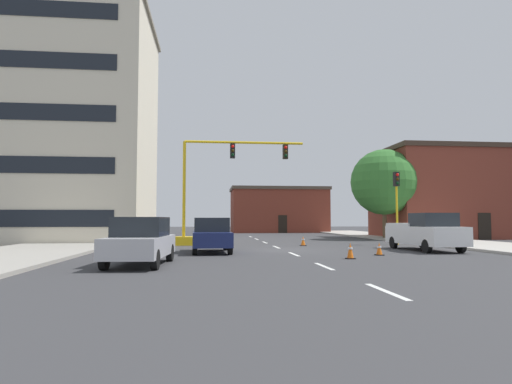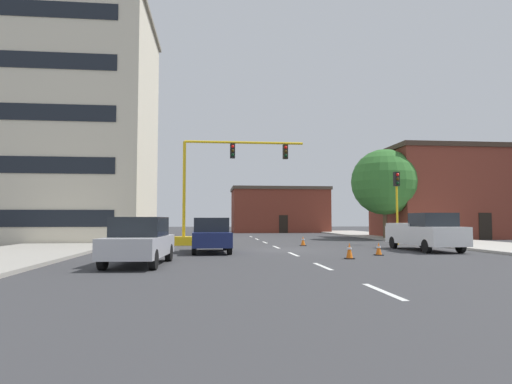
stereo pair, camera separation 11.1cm
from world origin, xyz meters
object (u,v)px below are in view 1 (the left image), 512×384
Objects in this scene: tree_right_mid at (384,182)px; sedan_silver_near_left at (141,241)px; sedan_navy_mid_left at (211,235)px; pickup_truck_white at (425,232)px; traffic_cone_roadside_c at (303,241)px; traffic_cone_roadside_d at (350,251)px; traffic_signal_gantry at (201,211)px; traffic_cone_roadside_b at (218,241)px; traffic_light_pole_right at (397,191)px; traffic_cone_roadside_a at (379,249)px.

tree_right_mid is 1.64× the size of sedan_silver_near_left.
sedan_silver_near_left is 1.01× the size of sedan_navy_mid_left.
pickup_truck_white is at bearing 0.37° from sedan_navy_mid_left.
traffic_cone_roadside_d is (-0.02, -9.45, 0.04)m from traffic_cone_roadside_c.
traffic_signal_gantry is at bearing 120.66° from traffic_cone_roadside_d.
traffic_signal_gantry is 12.73m from traffic_cone_roadside_d.
traffic_cone_roadside_b is at bearing 74.93° from sedan_silver_near_left.
sedan_silver_near_left is at bearing -168.46° from traffic_cone_roadside_d.
traffic_cone_roadside_b is (-14.09, -8.07, -4.47)m from tree_right_mid.
traffic_light_pole_right is at bearing 56.90° from traffic_cone_roadside_d.
traffic_light_pole_right is 12.22m from traffic_cone_roadside_b.
sedan_silver_near_left reaches higher than traffic_cone_roadside_b.
traffic_signal_gantry reaches higher than pickup_truck_white.
sedan_navy_mid_left is (-12.23, -5.52, -2.64)m from traffic_light_pole_right.
traffic_cone_roadside_a is at bearing -47.12° from traffic_cone_roadside_b.
traffic_cone_roadside_d is (-1.93, -1.67, 0.05)m from traffic_cone_roadside_a.
traffic_light_pole_right is at bearing 38.01° from sedan_silver_near_left.
traffic_signal_gantry is 1.16× the size of tree_right_mid.
traffic_light_pole_right is at bearing 61.19° from traffic_cone_roadside_a.
traffic_cone_roadside_d is (5.36, -9.52, 0.01)m from traffic_cone_roadside_b.
traffic_light_pole_right is 8.16m from tree_right_mid.
traffic_cone_roadside_c is (-8.71, -8.14, -4.50)m from tree_right_mid.
traffic_signal_gantry is 6.65m from sedan_navy_mid_left.
traffic_cone_roadside_a is (-3.65, -2.75, -0.68)m from pickup_truck_white.
tree_right_mid is 12.68× the size of traffic_cone_roadside_a.
sedan_silver_near_left is (-13.95, -6.13, -0.09)m from pickup_truck_white.
traffic_cone_roadside_d is (6.42, -10.83, -1.89)m from traffic_signal_gantry.
sedan_navy_mid_left reaches higher than traffic_cone_roadside_b.
traffic_cone_roadside_c is at bearing -0.74° from traffic_cone_roadside_b.
traffic_light_pole_right is at bearing -106.62° from tree_right_mid.
traffic_light_pole_right reaches higher than traffic_cone_roadside_d.
tree_right_mid is 16.85m from traffic_cone_roadside_b.
traffic_cone_roadside_a is (10.30, 3.38, -0.60)m from sedan_silver_near_left.
traffic_light_pole_right is 0.88× the size of pickup_truck_white.
traffic_cone_roadside_b is 5.38m from traffic_cone_roadside_c.
tree_right_mid is 20.14m from traffic_cone_roadside_d.
tree_right_mid is at bearing 24.04° from traffic_signal_gantry.
sedan_silver_near_left is 7.75× the size of traffic_cone_roadside_a.
sedan_silver_near_left is (-17.12, -19.30, -3.91)m from tree_right_mid.
traffic_cone_roadside_c is (5.38, -0.07, -0.02)m from traffic_cone_roadside_b.
tree_right_mid reaches higher than traffic_signal_gantry.
traffic_cone_roadside_d is at bearing 11.54° from sedan_silver_near_left.
pickup_truck_white is 8.87× the size of traffic_cone_roadside_c.
sedan_silver_near_left is 13.98m from traffic_cone_roadside_c.
pickup_truck_white is 7.14m from traffic_cone_roadside_d.
pickup_truck_white is at bearing -98.97° from traffic_light_pole_right.
traffic_cone_roadside_b is (-7.28, 7.84, 0.03)m from traffic_cone_roadside_a.
traffic_signal_gantry is 2.54m from traffic_cone_roadside_b.
traffic_signal_gantry is 13.65m from pickup_truck_white.
sedan_navy_mid_left is (-14.53, -13.24, -3.91)m from tree_right_mid.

